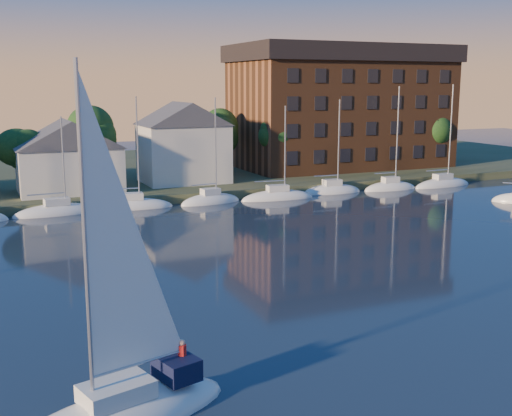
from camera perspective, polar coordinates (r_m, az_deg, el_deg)
shoreline_land at (r=94.03m, az=-14.02°, el=2.73°), size 160.00×50.00×2.00m
wooden_dock at (r=71.75m, az=-10.83°, el=0.38°), size 120.00×3.00×1.00m
clubhouse_centre at (r=74.85m, az=-16.33°, el=4.54°), size 11.55×8.40×8.08m
clubhouse_east at (r=79.71m, az=-6.50°, el=5.90°), size 10.50×8.40×9.80m
condo_block at (r=95.69m, az=7.55°, el=8.98°), size 31.00×17.00×17.40m
tree_line at (r=81.94m, az=-11.40°, el=6.72°), size 93.40×5.40×8.90m
moored_fleet at (r=68.86m, az=-10.26°, el=0.04°), size 87.50×2.40×12.05m
hero_sailboat at (r=26.62m, az=-11.93°, el=-16.87°), size 10.14×5.52×14.93m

